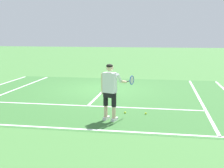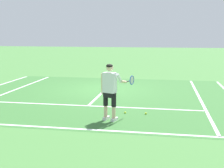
{
  "view_description": "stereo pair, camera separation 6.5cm",
  "coord_description": "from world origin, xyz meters",
  "views": [
    {
      "loc": [
        2.62,
        -13.53,
        2.62
      ],
      "look_at": [
        1.1,
        -4.6,
        1.05
      ],
      "focal_mm": 47.81,
      "sensor_mm": 36.0,
      "label": 1
    },
    {
      "loc": [
        2.69,
        -13.52,
        2.62
      ],
      "look_at": [
        1.1,
        -4.6,
        1.05
      ],
      "focal_mm": 47.81,
      "sensor_mm": 36.0,
      "label": 2
    }
  ],
  "objects": [
    {
      "name": "ground_plane",
      "position": [
        0.0,
        0.0,
        0.0
      ],
      "size": [
        80.0,
        80.0,
        0.0
      ],
      "primitive_type": "plane",
      "color": "#477F3D"
    },
    {
      "name": "line_centre_service",
      "position": [
        0.0,
        -0.15,
        0.0
      ],
      "size": [
        0.1,
        6.4,
        0.01
      ],
      "primitive_type": "cube",
      "color": "white",
      "rests_on": "ground"
    },
    {
      "name": "tennis_ball_near_feet",
      "position": [
        2.13,
        -4.13,
        0.03
      ],
      "size": [
        0.07,
        0.07,
        0.07
      ],
      "primitive_type": "sphere",
      "color": "#CCE02D",
      "rests_on": "ground"
    },
    {
      "name": "court_inner_surface",
      "position": [
        0.0,
        -1.45,
        0.0
      ],
      "size": [
        10.98,
        9.39,
        0.0
      ],
      "primitive_type": "cube",
      "color": "#387033",
      "rests_on": "ground"
    },
    {
      "name": "tennis_player",
      "position": [
        1.12,
        -4.97,
        0.99
      ],
      "size": [
        0.91,
        1.01,
        1.71
      ],
      "color": "white",
      "rests_on": "ground"
    },
    {
      "name": "line_singles_right",
      "position": [
        4.12,
        -1.45,
        0.0
      ],
      "size": [
        0.1,
        8.99,
        0.01
      ],
      "primitive_type": "cube",
      "color": "white",
      "rests_on": "ground"
    },
    {
      "name": "line_service",
      "position": [
        0.0,
        -3.35,
        0.0
      ],
      "size": [
        8.23,
        0.1,
        0.01
      ],
      "primitive_type": "cube",
      "color": "white",
      "rests_on": "ground"
    },
    {
      "name": "tennis_ball_by_baseline",
      "position": [
        1.45,
        -4.14,
        0.03
      ],
      "size": [
        0.07,
        0.07,
        0.07
      ],
      "primitive_type": "sphere",
      "color": "#CCE02D",
      "rests_on": "ground"
    },
    {
      "name": "line_singles_left",
      "position": [
        -4.12,
        -1.45,
        0.0
      ],
      "size": [
        0.1,
        8.99,
        0.01
      ],
      "primitive_type": "cube",
      "color": "white",
      "rests_on": "ground"
    },
    {
      "name": "line_baseline",
      "position": [
        0.0,
        -5.95,
        0.0
      ],
      "size": [
        10.98,
        0.1,
        0.01
      ],
      "primitive_type": "cube",
      "color": "white",
      "rests_on": "ground"
    }
  ]
}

